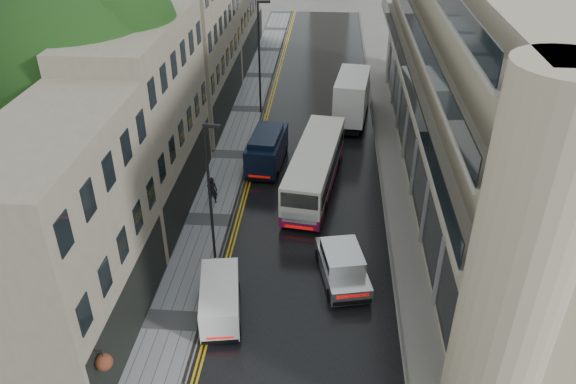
% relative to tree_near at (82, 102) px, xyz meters
% --- Properties ---
extents(road, '(9.00, 85.00, 0.02)m').
position_rel_tree_near_xyz_m(road, '(12.50, 7.50, -6.94)').
color(road, black).
rests_on(road, ground).
extents(left_sidewalk, '(2.70, 85.00, 0.12)m').
position_rel_tree_near_xyz_m(left_sidewalk, '(6.65, 7.50, -6.89)').
color(left_sidewalk, gray).
rests_on(left_sidewalk, ground).
extents(right_sidewalk, '(1.80, 85.00, 0.12)m').
position_rel_tree_near_xyz_m(right_sidewalk, '(17.90, 7.50, -6.89)').
color(right_sidewalk, slate).
rests_on(right_sidewalk, ground).
extents(old_shop_row, '(4.50, 56.00, 12.00)m').
position_rel_tree_near_xyz_m(old_shop_row, '(3.05, 10.00, -0.95)').
color(old_shop_row, gray).
rests_on(old_shop_row, ground).
extents(modern_block, '(8.00, 40.00, 14.00)m').
position_rel_tree_near_xyz_m(modern_block, '(22.80, 6.00, 0.05)').
color(modern_block, tan).
rests_on(modern_block, ground).
extents(tree_near, '(10.56, 10.56, 13.89)m').
position_rel_tree_near_xyz_m(tree_near, '(0.00, 0.00, 0.00)').
color(tree_near, black).
rests_on(tree_near, ground).
extents(tree_far, '(9.24, 9.24, 12.46)m').
position_rel_tree_near_xyz_m(tree_far, '(0.30, 13.00, -0.72)').
color(tree_far, black).
rests_on(tree_far, ground).
extents(cream_bus, '(3.72, 10.56, 2.82)m').
position_rel_tree_near_xyz_m(cream_bus, '(11.22, 0.75, -5.51)').
color(cream_bus, white).
rests_on(cream_bus, road).
extents(white_lorry, '(3.22, 7.90, 4.03)m').
position_rel_tree_near_xyz_m(white_lorry, '(13.98, 12.63, -4.91)').
color(white_lorry, white).
rests_on(white_lorry, road).
extents(silver_hatchback, '(2.90, 4.87, 1.71)m').
position_rel_tree_near_xyz_m(silver_hatchback, '(13.84, -7.13, -6.07)').
color(silver_hatchback, silver).
rests_on(silver_hatchback, road).
extents(white_van, '(2.34, 4.24, 1.81)m').
position_rel_tree_near_xyz_m(white_van, '(8.20, -9.97, -6.02)').
color(white_van, white).
rests_on(white_van, road).
extents(navy_van, '(2.52, 5.36, 2.65)m').
position_rel_tree_near_xyz_m(navy_van, '(8.22, 4.53, -5.60)').
color(navy_van, black).
rests_on(navy_van, road).
extents(pedestrian, '(0.65, 0.43, 1.76)m').
position_rel_tree_near_xyz_m(pedestrian, '(6.53, 1.08, -5.95)').
color(pedestrian, black).
rests_on(pedestrian, left_sidewalk).
extents(lamp_post_near, '(0.89, 0.35, 7.74)m').
position_rel_tree_near_xyz_m(lamp_post_near, '(7.68, -4.32, -2.96)').
color(lamp_post_near, black).
rests_on(lamp_post_near, left_sidewalk).
extents(lamp_post_far, '(1.03, 0.35, 8.93)m').
position_rel_tree_near_xyz_m(lamp_post_far, '(7.80, 15.22, -2.36)').
color(lamp_post_far, black).
rests_on(lamp_post_far, left_sidewalk).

